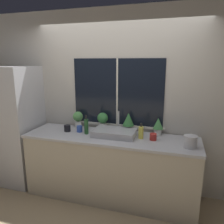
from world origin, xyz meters
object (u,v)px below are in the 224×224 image
object	(u,v)px
bottle_tall	(86,126)
potted_plant_far_left	(78,118)
mug_black	(67,128)
potted_plant_center_left	(103,120)
kettle	(190,141)
potted_plant_far_right	(158,125)
potted_plant_center_right	(128,121)
refrigerator	(15,125)
mug_blue	(80,129)
soap_bottle	(141,132)
mug_red	(153,137)
sink	(115,133)

from	to	relation	value
bottle_tall	potted_plant_far_left	bearing A→B (deg)	134.89
potted_plant_far_left	mug_black	xyz separation A→B (m)	(-0.07, -0.23, -0.11)
bottle_tall	potted_plant_center_left	bearing A→B (deg)	57.14
potted_plant_far_left	mug_black	world-z (taller)	potted_plant_far_left
bottle_tall	kettle	bearing A→B (deg)	-4.17
potted_plant_far_right	kettle	bearing A→B (deg)	-39.95
potted_plant_center_right	bottle_tall	distance (m)	0.62
potted_plant_far_left	refrigerator	bearing A→B (deg)	-167.77
potted_plant_center_right	mug_blue	xyz separation A→B (m)	(-0.69, -0.20, -0.13)
soap_bottle	mug_red	size ratio (longest dim) A/B	2.38
potted_plant_center_right	potted_plant_far_right	world-z (taller)	potted_plant_center_right
bottle_tall	kettle	xyz separation A→B (m)	(1.41, -0.10, -0.03)
sink	potted_plant_center_right	distance (m)	0.29
soap_bottle	mug_blue	bearing A→B (deg)	179.12
potted_plant_center_left	mug_blue	size ratio (longest dim) A/B	2.95
mug_black	kettle	xyz separation A→B (m)	(1.73, -0.13, 0.03)
refrigerator	bottle_tall	bearing A→B (deg)	-1.35
refrigerator	potted_plant_center_right	xyz separation A→B (m)	(1.82, 0.22, 0.16)
potted_plant_center_right	refrigerator	bearing A→B (deg)	-173.12
potted_plant_center_left	potted_plant_center_right	xyz separation A→B (m)	(0.40, 0.00, 0.01)
potted_plant_center_right	mug_blue	bearing A→B (deg)	-164.10
bottle_tall	kettle	distance (m)	1.41
potted_plant_center_left	potted_plant_far_left	bearing A→B (deg)	180.00
soap_bottle	mug_blue	xyz separation A→B (m)	(-0.92, 0.01, -0.04)
refrigerator	mug_red	xyz separation A→B (m)	(2.21, -0.01, 0.04)
mug_black	mug_red	bearing A→B (deg)	-0.17
soap_bottle	mug_black	size ratio (longest dim) A/B	2.27
sink	soap_bottle	distance (m)	0.37
bottle_tall	mug_black	xyz separation A→B (m)	(-0.32, 0.02, -0.07)
refrigerator	mug_black	distance (m)	0.95
refrigerator	mug_blue	bearing A→B (deg)	1.15
potted_plant_center_right	soap_bottle	world-z (taller)	potted_plant_center_right
potted_plant_far_right	kettle	distance (m)	0.55
potted_plant_center_right	mug_red	bearing A→B (deg)	-30.50
refrigerator	kettle	size ratio (longest dim) A/B	11.30
potted_plant_far_left	mug_red	xyz separation A→B (m)	(1.20, -0.23, -0.11)
potted_plant_far_left	mug_blue	bearing A→B (deg)	-59.47
potted_plant_far_right	mug_black	xyz separation A→B (m)	(-1.31, -0.23, -0.10)
sink	mug_red	world-z (taller)	sink
soap_bottle	potted_plant_center_right	bearing A→B (deg)	136.61
potted_plant_center_left	kettle	xyz separation A→B (m)	(1.25, -0.35, -0.07)
potted_plant_far_right	refrigerator	bearing A→B (deg)	-174.42
bottle_tall	mug_red	size ratio (longest dim) A/B	3.08
kettle	soap_bottle	bearing A→B (deg)	167.29
refrigerator	potted_plant_far_right	distance (m)	2.27
sink	potted_plant_center_right	bearing A→B (deg)	56.33
potted_plant_center_right	bottle_tall	xyz separation A→B (m)	(-0.56, -0.25, -0.05)
refrigerator	potted_plant_center_right	bearing A→B (deg)	6.88
potted_plant_center_right	soap_bottle	xyz separation A→B (m)	(0.22, -0.21, -0.08)
potted_plant_far_left	potted_plant_center_right	distance (m)	0.81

